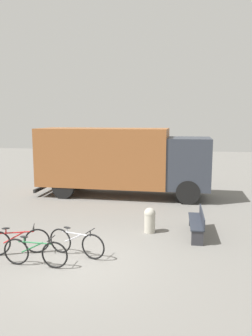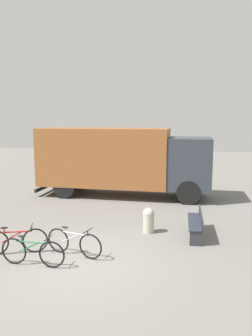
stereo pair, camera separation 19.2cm
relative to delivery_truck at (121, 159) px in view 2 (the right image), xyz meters
name	(u,v)px [view 2 (the right image)]	position (x,y,z in m)	size (l,w,h in m)	color
ground_plane	(76,263)	(0.35, -7.43, -1.78)	(60.00, 60.00, 0.00)	slate
delivery_truck	(121,159)	(0.00, 0.00, 0.00)	(8.04, 2.41, 3.19)	#99592D
park_bench	(197,222)	(3.41, -4.85, -1.33)	(0.44, 1.87, 0.78)	#282D38
bicycle_near	(15,241)	(-1.44, -7.21, -1.41)	(1.61, 0.69, 0.77)	black
bicycle_middle	(32,252)	(-0.64, -7.81, -1.41)	(1.70, 0.44, 0.77)	black
bicycle_far	(74,242)	(0.15, -7.03, -1.41)	(1.66, 0.56, 0.77)	black
bollard_near_bench	(149,219)	(1.89, -4.86, -1.34)	(0.37, 0.37, 0.81)	#B2AD9E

